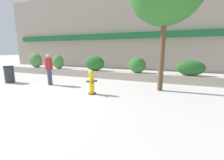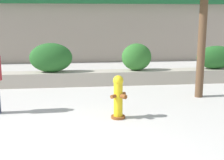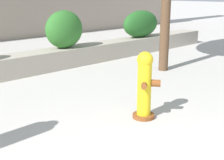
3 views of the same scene
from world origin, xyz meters
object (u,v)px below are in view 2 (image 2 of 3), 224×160
object	(u,v)px
hedge_bush_3	(137,57)
hedge_bush_4	(216,57)
hedge_bush_2	(51,58)
fire_hydrant	(118,97)

from	to	relation	value
hedge_bush_3	hedge_bush_4	size ratio (longest dim) A/B	0.71
hedge_bush_2	hedge_bush_4	distance (m)	6.16
hedge_bush_2	hedge_bush_3	size ratio (longest dim) A/B	1.38
fire_hydrant	hedge_bush_4	bearing A→B (deg)	42.13
hedge_bush_4	fire_hydrant	distance (m)	5.77
hedge_bush_3	fire_hydrant	bearing A→B (deg)	-107.35
hedge_bush_2	fire_hydrant	size ratio (longest dim) A/B	1.40
hedge_bush_3	fire_hydrant	size ratio (longest dim) A/B	1.01
hedge_bush_2	fire_hydrant	bearing A→B (deg)	-63.95
hedge_bush_2	fire_hydrant	distance (m)	4.32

